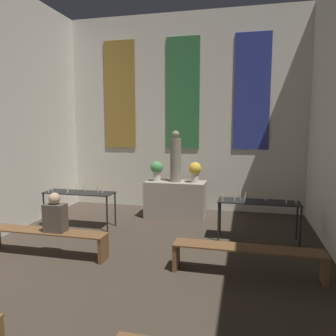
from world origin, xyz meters
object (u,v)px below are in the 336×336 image
(candle_rack_right, at_px, (258,205))
(candle_rack_left, at_px, (79,196))
(statue, at_px, (176,158))
(pew_back_right, at_px, (247,254))
(altar, at_px, (175,199))
(flower_vase_right, at_px, (195,170))
(person_seated, at_px, (55,215))
(pew_back_left, at_px, (45,237))
(flower_vase_left, at_px, (157,169))

(candle_rack_right, bearing_deg, candle_rack_left, 179.99)
(statue, height_order, pew_back_right, statue)
(altar, bearing_deg, statue, 0.00)
(flower_vase_right, relative_size, candle_rack_left, 0.31)
(candle_rack_right, distance_m, pew_back_right, 1.69)
(candle_rack_left, bearing_deg, person_seated, -75.35)
(pew_back_left, bearing_deg, statue, 59.11)
(flower_vase_right, distance_m, pew_back_right, 3.25)
(statue, relative_size, pew_back_left, 0.55)
(person_seated, bearing_deg, altar, 62.32)
(flower_vase_left, distance_m, candle_rack_right, 2.76)
(statue, relative_size, flower_vase_left, 2.55)
(altar, xyz_separation_m, person_seated, (-1.51, -2.88, 0.29))
(flower_vase_right, height_order, pew_back_right, flower_vase_right)
(pew_back_left, bearing_deg, altar, 59.11)
(flower_vase_right, relative_size, candle_rack_right, 0.31)
(flower_vase_right, bearing_deg, pew_back_right, -66.66)
(altar, xyz_separation_m, flower_vase_right, (0.48, 0.00, 0.74))
(flower_vase_left, height_order, pew_back_left, flower_vase_left)
(flower_vase_right, relative_size, person_seated, 0.71)
(pew_back_right, bearing_deg, candle_rack_right, 82.49)
(altar, xyz_separation_m, pew_back_left, (-1.72, -2.88, -0.12))
(flower_vase_left, distance_m, pew_back_left, 3.25)
(pew_back_left, bearing_deg, candle_rack_left, 97.52)
(candle_rack_right, bearing_deg, flower_vase_right, 139.50)
(flower_vase_right, xyz_separation_m, pew_back_left, (-2.20, -2.88, -0.85))
(statue, bearing_deg, flower_vase_left, 180.00)
(flower_vase_left, relative_size, pew_back_right, 0.22)
(pew_back_left, height_order, person_seated, person_seated)
(statue, relative_size, candle_rack_right, 0.79)
(altar, distance_m, pew_back_right, 3.35)
(candle_rack_left, xyz_separation_m, person_seated, (0.43, -1.63, 0.03))
(flower_vase_left, bearing_deg, pew_back_left, -113.34)
(statue, bearing_deg, candle_rack_left, -147.30)
(flower_vase_left, height_order, flower_vase_right, same)
(candle_rack_left, distance_m, person_seated, 1.69)
(flower_vase_left, bearing_deg, candle_rack_right, -27.25)
(statue, xyz_separation_m, candle_rack_left, (-1.94, -1.24, -0.77))
(flower_vase_right, distance_m, person_seated, 3.52)
(pew_back_left, xyz_separation_m, person_seated, (0.21, 0.00, 0.41))
(flower_vase_right, bearing_deg, altar, 180.00)
(flower_vase_right, height_order, candle_rack_right, flower_vase_right)
(flower_vase_left, distance_m, pew_back_right, 3.72)
(pew_back_left, relative_size, person_seated, 3.29)
(flower_vase_left, bearing_deg, statue, 0.00)
(flower_vase_left, bearing_deg, altar, 0.00)
(candle_rack_right, relative_size, person_seated, 2.31)
(altar, bearing_deg, candle_rack_left, -147.30)
(altar, distance_m, candle_rack_left, 2.32)
(candle_rack_left, bearing_deg, pew_back_right, -24.07)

